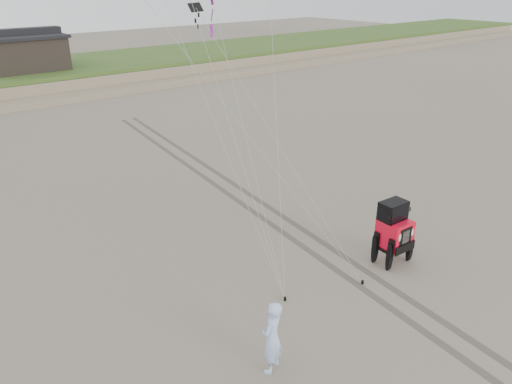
% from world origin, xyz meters
% --- Properties ---
extents(ground, '(160.00, 160.00, 0.00)m').
position_xyz_m(ground, '(0.00, 0.00, 0.00)').
color(ground, '#6B6054').
rests_on(ground, ground).
extents(dune_ridge, '(160.00, 14.25, 1.73)m').
position_xyz_m(dune_ridge, '(0.00, 37.50, 0.82)').
color(dune_ridge, '#7A6B54').
rests_on(dune_ridge, ground).
extents(cabin, '(6.40, 5.40, 3.35)m').
position_xyz_m(cabin, '(2.00, 37.00, 3.24)').
color(cabin, black).
rests_on(cabin, dune_ridge).
extents(jeep, '(2.37, 4.86, 1.76)m').
position_xyz_m(jeep, '(2.45, 0.01, 0.88)').
color(jeep, red).
rests_on(jeep, ground).
extents(man, '(0.84, 0.71, 1.96)m').
position_xyz_m(man, '(-4.09, -1.18, 0.98)').
color(man, '#99B5ED').
rests_on(man, ground).
extents(stake_main, '(0.08, 0.08, 0.12)m').
position_xyz_m(stake_main, '(-1.88, 0.70, 0.06)').
color(stake_main, black).
rests_on(stake_main, ground).
extents(stake_aux, '(0.08, 0.08, 0.12)m').
position_xyz_m(stake_aux, '(0.62, -0.23, 0.06)').
color(stake_aux, black).
rests_on(stake_aux, ground).
extents(tire_tracks, '(5.22, 29.74, 0.01)m').
position_xyz_m(tire_tracks, '(2.00, 8.00, 0.00)').
color(tire_tracks, '#4C443D').
rests_on(tire_tracks, ground).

